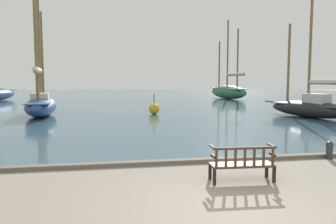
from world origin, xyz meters
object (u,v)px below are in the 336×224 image
at_px(mooring_bollard, 329,149).
at_px(channel_buoy, 154,109).
at_px(park_bench, 242,163).
at_px(sailboat_outer_port, 310,106).
at_px(sailboat_far_port, 228,91).
at_px(sailboat_outer_starboard, 41,103).

relative_size(mooring_bollard, channel_buoy, 0.40).
height_order(park_bench, mooring_bollard, park_bench).
xyz_separation_m(sailboat_outer_port, channel_buoy, (-10.08, 3.84, -0.33)).
relative_size(sailboat_outer_port, channel_buoy, 5.39).
relative_size(park_bench, mooring_bollard, 2.76).
bearing_deg(sailboat_outer_port, sailboat_far_port, 83.68).
bearing_deg(channel_buoy, sailboat_outer_starboard, 176.96).
height_order(sailboat_outer_port, mooring_bollard, sailboat_outer_port).
bearing_deg(sailboat_outer_port, channel_buoy, 159.15).
distance_m(sailboat_outer_starboard, mooring_bollard, 18.97).
bearing_deg(park_bench, mooring_bollard, 25.12).
bearing_deg(park_bench, sailboat_outer_port, 50.96).
distance_m(park_bench, sailboat_outer_port, 15.83).
xyz_separation_m(sailboat_far_port, sailboat_outer_port, (-2.48, -22.45, -0.35)).
height_order(sailboat_outer_starboard, channel_buoy, sailboat_outer_starboard).
xyz_separation_m(sailboat_outer_starboard, channel_buoy, (7.99, -0.42, -0.52)).
xyz_separation_m(mooring_bollard, channel_buoy, (-3.85, 14.38, 0.15)).
relative_size(park_bench, sailboat_outer_port, 0.20).
xyz_separation_m(sailboat_outer_port, mooring_bollard, (-6.23, -10.54, -0.48)).
bearing_deg(sailboat_outer_starboard, channel_buoy, -3.04).
height_order(sailboat_far_port, channel_buoy, sailboat_far_port).
xyz_separation_m(sailboat_outer_starboard, mooring_bollard, (11.84, -14.81, -0.67)).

